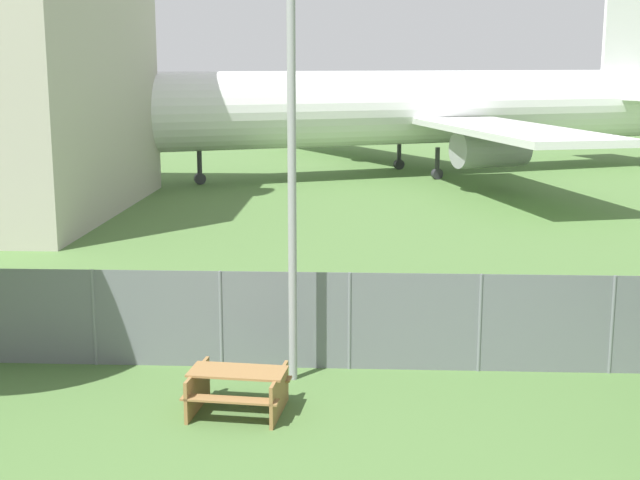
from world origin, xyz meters
TOP-DOWN VIEW (x-y plane):
  - perimeter_fence at (-0.00, 11.29)m, footprint 56.07×0.07m
  - airplane at (2.07, 42.27)m, footprint 38.86×31.63m
  - picnic_bench_open_grass at (-1.89, 8.97)m, footprint 1.79×1.56m
  - light_mast at (-1.07, 10.66)m, footprint 0.44×0.44m

SIDE VIEW (x-z plane):
  - picnic_bench_open_grass at x=-1.89m, z-range 0.09..0.85m
  - perimeter_fence at x=0.00m, z-range 0.00..1.96m
  - airplane at x=2.07m, z-range -2.13..9.20m
  - light_mast at x=-1.07m, z-range 0.90..10.08m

